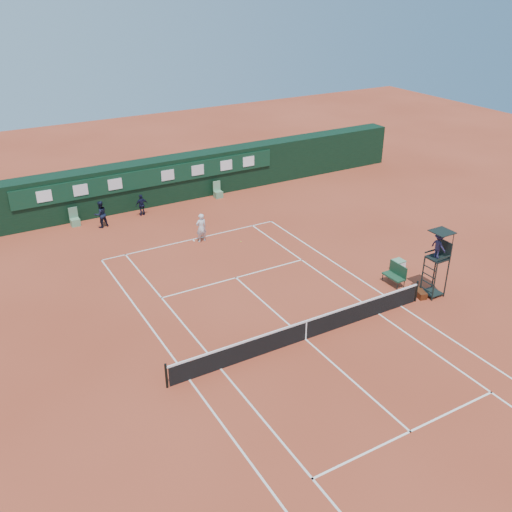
{
  "coord_description": "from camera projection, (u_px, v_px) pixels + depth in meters",
  "views": [
    {
      "loc": [
        -12.07,
        -16.67,
        14.25
      ],
      "look_at": [
        0.98,
        6.0,
        1.2
      ],
      "focal_mm": 40.0,
      "sensor_mm": 36.0,
      "label": 1
    }
  ],
  "objects": [
    {
      "name": "tennis_net",
      "position": [
        306.0,
        329.0,
        24.45
      ],
      "size": [
        12.9,
        0.1,
        1.1
      ],
      "color": "black",
      "rests_on": "ground"
    },
    {
      "name": "ball_kid_left",
      "position": [
        101.0,
        214.0,
        35.18
      ],
      "size": [
        0.95,
        0.8,
        1.71
      ],
      "primitive_type": "imported",
      "rotation": [
        0.0,
        0.0,
        3.34
      ],
      "color": "black",
      "rests_on": "ground"
    },
    {
      "name": "tennis_bag",
      "position": [
        419.0,
        293.0,
        27.9
      ],
      "size": [
        0.58,
        0.94,
        0.33
      ],
      "primitive_type": "cube",
      "rotation": [
        0.0,
        0.0,
        -0.24
      ],
      "color": "black",
      "rests_on": "ground"
    },
    {
      "name": "linesman_chair_left",
      "position": [
        75.0,
        221.0,
        35.64
      ],
      "size": [
        0.55,
        0.5,
        1.15
      ],
      "color": "#63986D",
      "rests_on": "ground"
    },
    {
      "name": "ball_kid_right",
      "position": [
        142.0,
        205.0,
        36.96
      ],
      "size": [
        0.86,
        0.41,
        1.43
      ],
      "primitive_type": "imported",
      "rotation": [
        0.0,
        0.0,
        3.21
      ],
      "color": "black",
      "rests_on": "ground"
    },
    {
      "name": "player",
      "position": [
        201.0,
        228.0,
        33.25
      ],
      "size": [
        0.64,
        0.43,
        1.76
      ],
      "primitive_type": "imported",
      "rotation": [
        0.0,
        0.0,
        3.15
      ],
      "color": "silver",
      "rests_on": "ground"
    },
    {
      "name": "umpire_chair",
      "position": [
        438.0,
        250.0,
        26.97
      ],
      "size": [
        0.96,
        0.95,
        3.42
      ],
      "color": "black",
      "rests_on": "ground"
    },
    {
      "name": "player_bench",
      "position": [
        396.0,
        273.0,
        28.81
      ],
      "size": [
        0.56,
        1.2,
        1.1
      ],
      "color": "#1A422A",
      "rests_on": "ground"
    },
    {
      "name": "ground",
      "position": [
        305.0,
        339.0,
        24.68
      ],
      "size": [
        90.0,
        90.0,
        0.0
      ],
      "primitive_type": "plane",
      "color": "#B04429",
      "rests_on": "ground"
    },
    {
      "name": "back_wall",
      "position": [
        150.0,
        182.0,
        38.54
      ],
      "size": [
        40.0,
        1.65,
        3.0
      ],
      "color": "black",
      "rests_on": "ground"
    },
    {
      "name": "tennis_ball",
      "position": [
        241.0,
        242.0,
        33.54
      ],
      "size": [
        0.06,
        0.06,
        0.06
      ],
      "primitive_type": "sphere",
      "color": "yellow",
      "rests_on": "ground"
    },
    {
      "name": "court_lines",
      "position": [
        305.0,
        339.0,
        24.68
      ],
      "size": [
        11.05,
        23.85,
        0.01
      ],
      "color": "silver",
      "rests_on": "ground"
    },
    {
      "name": "cooler",
      "position": [
        398.0,
        266.0,
        30.17
      ],
      "size": [
        0.57,
        0.57,
        0.65
      ],
      "color": "white",
      "rests_on": "ground"
    },
    {
      "name": "linesman_chair_right",
      "position": [
        218.0,
        193.0,
        40.1
      ],
      "size": [
        0.55,
        0.5,
        1.15
      ],
      "color": "#5F9166",
      "rests_on": "ground"
    }
  ]
}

